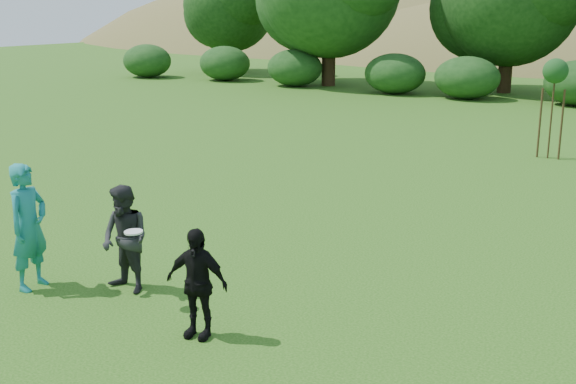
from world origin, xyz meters
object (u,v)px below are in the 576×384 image
object	(u,v)px
player_teal	(29,227)
player_black	(197,283)
sapling	(555,74)
player_grey	(125,239)

from	to	relation	value
player_teal	player_black	size ratio (longest dim) A/B	1.32
sapling	player_grey	bearing A→B (deg)	-102.06
player_teal	sapling	world-z (taller)	sapling
player_grey	player_black	distance (m)	2.02
player_teal	sapling	distance (m)	15.17
player_grey	sapling	xyz separation A→B (m)	(2.94, 13.78, 1.58)
player_teal	player_black	bearing A→B (deg)	-98.10
player_grey	sapling	world-z (taller)	sapling
player_teal	player_black	xyz separation A→B (m)	(3.28, 0.09, -0.24)
player_grey	player_black	size ratio (longest dim) A/B	1.11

